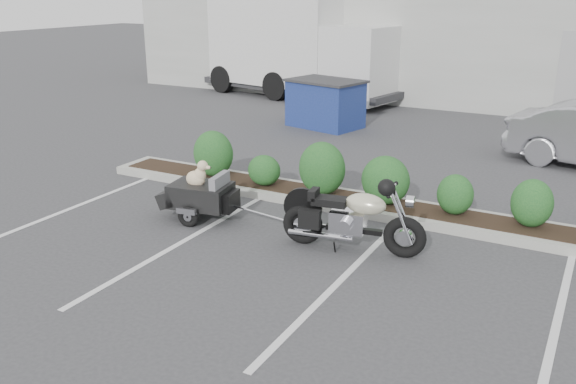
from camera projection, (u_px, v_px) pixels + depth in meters
The scene contains 7 objects.
ground at pixel (284, 247), 9.30m from camera, with size 90.00×90.00×0.00m, color #38383A.
planter_kerb at pixel (395, 210), 10.66m from camera, with size 12.00×1.00×0.15m, color #9E9E93.
building at pixel (502, 37), 22.83m from camera, with size 26.00×10.00×4.00m, color #9EA099.
motorcycle at pixel (352, 219), 9.04m from camera, with size 2.19×0.86×1.26m.
pet_trailer at pixel (200, 194), 10.33m from camera, with size 1.78×1.01×1.05m.
dumpster at pixel (325, 103), 17.13m from camera, with size 2.29×1.82×1.33m.
delivery_truck at pixel (302, 49), 21.61m from camera, with size 8.03×3.95×3.52m.
Camera 1 is at (4.10, -7.49, 3.77)m, focal length 38.00 mm.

